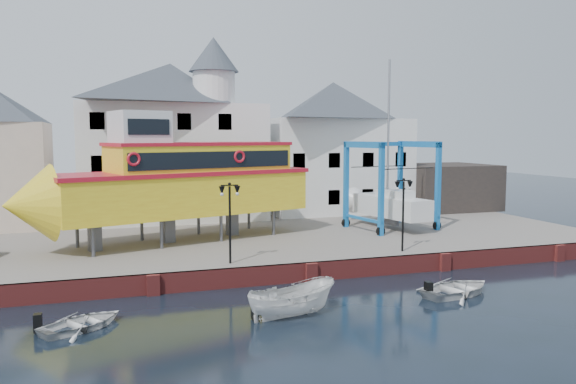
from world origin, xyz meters
name	(u,v)px	position (x,y,z in m)	size (l,w,h in m)	color
ground	(311,282)	(0.00, 0.00, 0.00)	(140.00, 140.00, 0.00)	black
hardstanding	(257,236)	(0.00, 11.00, 0.50)	(44.00, 22.00, 1.00)	slate
quay_wall	(310,272)	(0.00, 0.10, 0.50)	(44.00, 0.47, 1.00)	maroon
building_white_main	(173,139)	(-4.87, 18.39, 7.34)	(14.00, 8.30, 14.00)	white
building_white_right	(333,147)	(9.00, 19.00, 6.60)	(12.00, 8.00, 11.20)	white
shed_dark	(443,186)	(19.00, 17.00, 3.00)	(8.00, 7.00, 4.00)	black
lamp_post_left	(230,202)	(-4.00, 1.20, 4.17)	(1.12, 0.32, 4.20)	black
lamp_post_right	(403,196)	(6.00, 1.20, 4.17)	(1.12, 0.32, 4.20)	black
tour_boat	(168,182)	(-6.38, 8.03, 4.77)	(18.84, 9.67, 8.00)	#59595E
travel_lift	(385,200)	(9.05, 9.24, 2.99)	(6.24, 8.10, 11.88)	#1063A2
motorboat_a	(292,316)	(-2.69, -5.03, 0.00)	(1.55, 4.13, 1.60)	silver
motorboat_b	(458,294)	(5.88, -4.36, 0.00)	(2.87, 4.02, 0.83)	silver
motorboat_d	(82,328)	(-11.03, -3.93, 0.00)	(2.41, 3.37, 0.70)	silver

